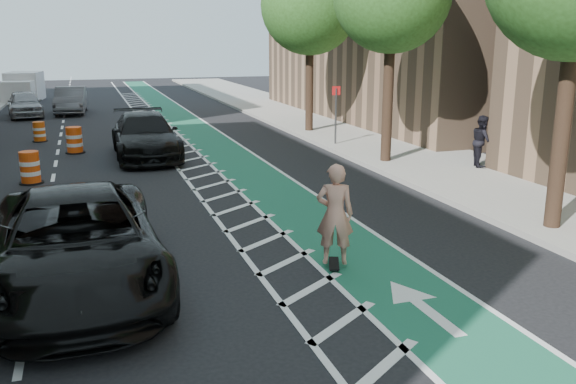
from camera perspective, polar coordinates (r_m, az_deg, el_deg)
name	(u,v)px	position (r m, az deg, el deg)	size (l,w,h in m)	color
ground	(212,271)	(11.86, -7.10, -7.38)	(120.00, 120.00, 0.00)	black
bike_lane	(238,163)	(21.88, -4.68, 2.71)	(2.00, 90.00, 0.01)	#1A5D44
buffer_strip	(197,166)	(21.58, -8.55, 2.43)	(1.40, 90.00, 0.01)	silver
sidewalk_right	(400,151)	(24.22, 10.44, 3.80)	(5.00, 90.00, 0.15)	gray
curb_right	(342,154)	(23.15, 5.11, 3.52)	(0.12, 90.00, 0.16)	gray
tree_r_d	(309,6)	(28.68, 2.00, 17.03)	(4.20, 4.20, 7.90)	#382619
sign_post	(336,114)	(24.99, 4.50, 7.26)	(0.35, 0.08, 2.47)	#4C4C4C
skateboard	(334,264)	(11.98, 4.32, -6.69)	(0.43, 0.71, 0.09)	black
skateboarder	(335,214)	(11.67, 4.41, -2.08)	(0.72, 0.47, 1.97)	tan
suv_near	(76,243)	(11.33, -19.19, -4.50)	(2.86, 6.20, 1.72)	black
suv_far	(145,136)	(23.46, -13.23, 5.16)	(2.28, 5.61, 1.63)	black
car_silver	(25,104)	(38.00, -23.41, 7.59)	(1.76, 4.39, 1.49)	#939398
car_grey	(71,100)	(38.84, -19.67, 8.09)	(1.64, 4.71, 1.55)	#58575C
pedestrian	(482,141)	(21.43, 17.70, 4.57)	(0.84, 0.65, 1.72)	black
box_truck	(23,88)	(47.90, -23.54, 8.92)	(2.70, 5.03, 2.00)	silver
barrel_a	(30,168)	(20.28, -22.98, 2.05)	(0.73, 0.73, 1.00)	#E2460B
barrel_b	(74,141)	(25.14, -19.35, 4.55)	(0.75, 0.75, 1.02)	#FF4D0D
barrel_c	(39,132)	(28.55, -22.24, 5.20)	(0.63, 0.63, 0.86)	#DA4F0B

